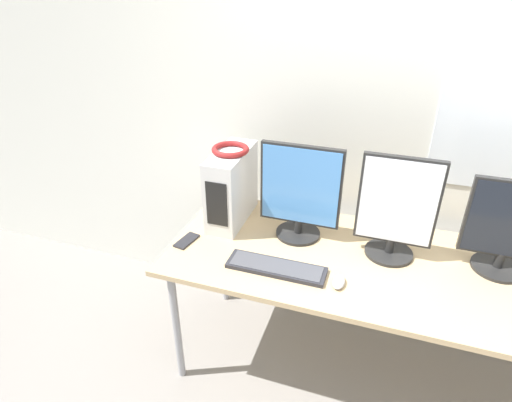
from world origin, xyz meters
name	(u,v)px	position (x,y,z in m)	size (l,w,h in m)	color
wall_back	(458,117)	(0.00, 0.95, 1.35)	(8.00, 0.07, 2.70)	silver
desk	(435,282)	(0.00, 0.41, 0.72)	(2.57, 0.82, 0.77)	tan
pc_tower	(232,187)	(-1.07, 0.57, 0.97)	(0.16, 0.41, 0.40)	silver
headphones	(230,149)	(-1.07, 0.57, 1.18)	(0.19, 0.19, 0.03)	maroon
monitor_main	(300,193)	(-0.69, 0.53, 1.01)	(0.41, 0.23, 0.50)	black
monitor_right_near	(396,210)	(-0.22, 0.50, 1.02)	(0.36, 0.23, 0.52)	black
monitor_right_far	(510,229)	(0.27, 0.54, 0.99)	(0.39, 0.23, 0.46)	black
keyboard	(276,267)	(-0.71, 0.21, 0.78)	(0.47, 0.13, 0.02)	#28282D
mouse	(339,282)	(-0.42, 0.19, 0.78)	(0.05, 0.10, 0.03)	#B2B2B7
cell_phone	(187,241)	(-1.21, 0.28, 0.77)	(0.09, 0.15, 0.01)	#232328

